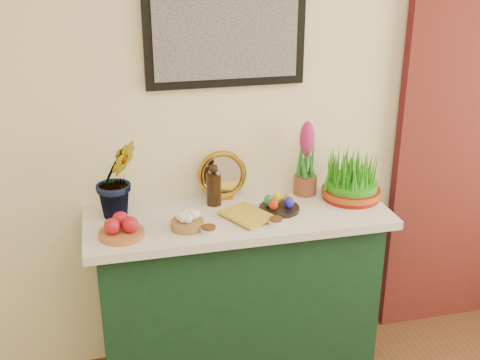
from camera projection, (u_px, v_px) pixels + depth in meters
name	position (u px, v px, depth m)	size (l,w,h in m)	color
sideboard	(238.00, 298.00, 2.96)	(1.30, 0.45, 0.85)	#133420
tablecloth	(237.00, 216.00, 2.79)	(1.40, 0.55, 0.04)	silver
hyacinth_green	(116.00, 166.00, 2.66)	(0.24, 0.20, 0.48)	#237924
apple_bowl	(121.00, 228.00, 2.54)	(0.25, 0.25, 0.10)	#A76130
garlic_basket	(187.00, 221.00, 2.62)	(0.19, 0.19, 0.08)	olive
vinegar_cruet	(214.00, 187.00, 2.83)	(0.07, 0.07, 0.20)	black
mirror	(222.00, 175.00, 2.90)	(0.24, 0.08, 0.24)	#B5852A
book	(233.00, 220.00, 2.67)	(0.15, 0.22, 0.03)	gold
spice_dish_left	(209.00, 230.00, 2.59)	(0.07, 0.07, 0.03)	silver
spice_dish_right	(276.00, 221.00, 2.66)	(0.07, 0.07, 0.03)	silver
egg_plate	(279.00, 205.00, 2.79)	(0.23, 0.23, 0.08)	black
hyacinth_pink	(306.00, 162.00, 2.92)	(0.11, 0.11, 0.37)	brown
wheatgrass_sabzeh	(352.00, 179.00, 2.90)	(0.29, 0.29, 0.23)	maroon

